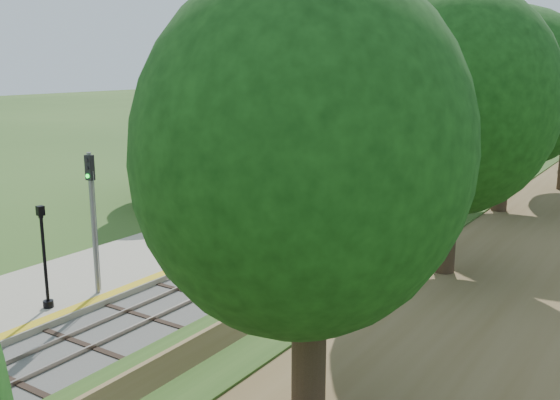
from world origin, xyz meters
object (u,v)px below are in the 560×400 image
Objects in this scene: station_building at (239,135)px; train at (517,130)px; lamppost_far at (214,203)px; lamppost_mid at (45,263)px; signal_gantry at (517,115)px; signal_platform at (92,208)px; signal_farside at (462,165)px.

train is at bearing 68.98° from station_building.
lamppost_far is at bearing -57.02° from station_building.
station_building is 28.99m from lamppost_mid.
signal_gantry reaches higher than train.
signal_platform is at bearing -65.79° from station_building.
lamppost_mid is (10.71, -26.87, -1.84)m from station_building.
signal_farside is at bearing -82.77° from signal_gantry.
station_building is 20.67m from signal_farside.
signal_gantry is 2.00× the size of lamppost_mid.
signal_platform is 22.25m from signal_farside.
station_building is at bearing -111.02° from train.
lamppost_mid is (-3.29, -63.30, 0.13)m from train.
lamppost_far is at bearing -98.87° from signal_gantry.
signal_gantry is 1.77× the size of lamppost_far.
signal_platform reaches higher than lamppost_mid.
station_building is 29.94m from signal_gantry.
lamppost_far is (-3.86, -52.05, 0.37)m from train.
lamppost_far is 0.78× the size of signal_platform.
signal_platform is at bearing 80.03° from lamppost_mid.
signal_platform is 0.96× the size of signal_farside.
train is 17.78× the size of signal_farside.
signal_platform reaches higher than train.
lamppost_far is 15.15m from signal_farside.
station_building is 39.08m from train.
signal_platform is (11.10, -24.68, 0.01)m from station_building.
signal_gantry is 1.39× the size of signal_platform.
lamppost_mid is (-5.76, -51.86, -2.57)m from signal_gantry.
lamppost_far is at bearing 92.94° from lamppost_mid.
lamppost_mid is 11.28m from lamppost_far.
lamppost_mid is at bearing -92.97° from train.
train is 23.64× the size of lamppost_far.
station_building is at bearing 114.21° from signal_platform.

